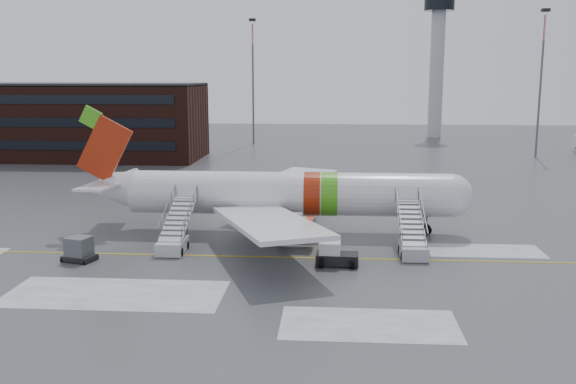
# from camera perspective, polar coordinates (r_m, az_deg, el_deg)

# --- Properties ---
(ground) EXTENTS (260.00, 260.00, 0.00)m
(ground) POSITION_cam_1_polar(r_m,az_deg,el_deg) (50.93, -4.99, -5.40)
(ground) COLOR #494C4F
(ground) RESTS_ON ground
(airliner) EXTENTS (35.03, 32.97, 11.18)m
(airliner) POSITION_cam_1_polar(r_m,az_deg,el_deg) (56.56, -0.82, -0.20)
(airliner) COLOR white
(airliner) RESTS_ON ground
(airstair_fwd) EXTENTS (2.05, 7.70, 3.48)m
(airstair_fwd) POSITION_cam_1_polar(r_m,az_deg,el_deg) (50.88, 10.99, -4.33)
(airstair_fwd) COLOR #A6A8AD
(airstair_fwd) RESTS_ON ground
(airstair_aft) EXTENTS (2.05, 7.70, 3.48)m
(airstair_aft) POSITION_cam_1_polar(r_m,az_deg,el_deg) (52.04, -10.04, -3.97)
(airstair_aft) COLOR #BABDC2
(airstair_aft) RESTS_ON ground
(pushback_tug) EXTENTS (3.15, 2.41, 1.77)m
(pushback_tug) POSITION_cam_1_polar(r_m,az_deg,el_deg) (47.50, 4.16, -5.59)
(pushback_tug) COLOR black
(pushback_tug) RESTS_ON ground
(uld_container) EXTENTS (2.61, 2.18, 1.84)m
(uld_container) POSITION_cam_1_polar(r_m,az_deg,el_deg) (50.89, -18.08, -4.90)
(uld_container) COLOR black
(uld_container) RESTS_ON ground
(terminal_building) EXTENTS (62.00, 16.11, 12.30)m
(terminal_building) POSITION_cam_1_polar(r_m,az_deg,el_deg) (116.32, -23.10, 5.88)
(terminal_building) COLOR #3F1E16
(terminal_building) RESTS_ON ground
(control_tower) EXTENTS (6.40, 6.40, 30.00)m
(control_tower) POSITION_cam_1_polar(r_m,az_deg,el_deg) (145.12, 13.14, 12.17)
(control_tower) COLOR #B2B5BA
(control_tower) RESTS_ON ground
(light_mast_far_ne) EXTENTS (1.20, 1.20, 24.25)m
(light_mast_far_ne) POSITION_cam_1_polar(r_m,az_deg,el_deg) (115.50, 21.59, 9.76)
(light_mast_far_ne) COLOR #595B60
(light_mast_far_ne) RESTS_ON ground
(light_mast_far_n) EXTENTS (1.20, 1.20, 24.25)m
(light_mast_far_n) POSITION_cam_1_polar(r_m,az_deg,el_deg) (127.33, -3.14, 10.47)
(light_mast_far_n) COLOR #595B60
(light_mast_far_n) RESTS_ON ground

